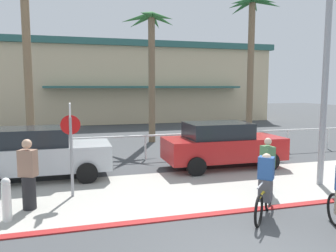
{
  "coord_description": "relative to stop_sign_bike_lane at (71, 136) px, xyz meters",
  "views": [
    {
      "loc": [
        -2.77,
        -4.79,
        2.98
      ],
      "look_at": [
        0.27,
        6.0,
        1.68
      ],
      "focal_mm": 35.7,
      "sensor_mm": 36.0,
      "label": 1
    }
  ],
  "objects": [
    {
      "name": "car_red_2",
      "position": [
        5.35,
        1.97,
        -0.81
      ],
      "size": [
        4.4,
        2.02,
        1.69
      ],
      "color": "red",
      "rests_on": "ground"
    },
    {
      "name": "cyclist_yellow_1",
      "position": [
        4.3,
        -2.63,
        -0.98
      ],
      "size": [
        1.29,
        1.37,
        1.5
      ],
      "color": "black",
      "rests_on": "ground"
    },
    {
      "name": "palm_tree_1",
      "position": [
        -1.85,
        7.07,
        5.04
      ],
      "size": [
        2.59,
        3.07,
        9.7
      ],
      "color": "#846B4C",
      "rests_on": "ground"
    },
    {
      "name": "streetlight_curb",
      "position": [
        7.31,
        -1.12,
        2.6
      ],
      "size": [
        0.24,
        2.54,
        7.5
      ],
      "color": "#9EA0A5",
      "rests_on": "ground"
    },
    {
      "name": "pedestrian_0",
      "position": [
        5.33,
        -1.07,
        -0.96
      ],
      "size": [
        0.33,
        0.41,
        1.56
      ],
      "color": "#384C7A",
      "rests_on": "ground"
    },
    {
      "name": "palm_tree_3",
      "position": [
        9.72,
        7.79,
        4.21
      ],
      "size": [
        3.61,
        3.39,
        7.92
      ],
      "color": "#756047",
      "rests_on": "ground"
    },
    {
      "name": "building_backdrop",
      "position": [
        5.82,
        22.87,
        1.72
      ],
      "size": [
        23.1,
        12.03,
        6.75
      ],
      "color": "beige",
      "rests_on": "ground"
    },
    {
      "name": "palm_tree_2",
      "position": [
        4.13,
        8.44,
        3.41
      ],
      "size": [
        2.91,
        3.31,
        6.94
      ],
      "color": "#756047",
      "rests_on": "ground"
    },
    {
      "name": "bollard_3",
      "position": [
        -1.4,
        -1.38,
        -1.16
      ],
      "size": [
        0.2,
        0.2,
        1.0
      ],
      "color": "white",
      "rests_on": "ground"
    },
    {
      "name": "ground_plane",
      "position": [
        2.88,
        5.56,
        -1.68
      ],
      "size": [
        80.0,
        80.0,
        0.0
      ],
      "primitive_type": "plane",
      "color": "#424447"
    },
    {
      "name": "sidewalk_strip",
      "position": [
        2.88,
        -0.24,
        -1.67
      ],
      "size": [
        44.0,
        4.0,
        0.02
      ],
      "primitive_type": "cube",
      "color": "#ADAAA0",
      "rests_on": "ground"
    },
    {
      "name": "pedestrian_1",
      "position": [
        -1.01,
        -0.73,
        -0.86
      ],
      "size": [
        0.47,
        0.43,
        1.75
      ],
      "color": "#232326",
      "rests_on": "ground"
    },
    {
      "name": "rail_fence",
      "position": [
        2.88,
        4.06,
        -0.84
      ],
      "size": [
        27.15,
        0.08,
        1.04
      ],
      "color": "white",
      "rests_on": "ground"
    },
    {
      "name": "stop_sign_bike_lane",
      "position": [
        0.0,
        0.0,
        0.0
      ],
      "size": [
        0.52,
        0.56,
        2.56
      ],
      "color": "gray",
      "rests_on": "ground"
    },
    {
      "name": "car_silver_1",
      "position": [
        -1.03,
        2.09,
        -0.81
      ],
      "size": [
        4.4,
        2.02,
        1.69
      ],
      "color": "#B2B7BC",
      "rests_on": "ground"
    },
    {
      "name": "curb_paint",
      "position": [
        2.88,
        -2.24,
        -1.66
      ],
      "size": [
        44.0,
        0.24,
        0.03
      ],
      "primitive_type": "cube",
      "color": "maroon",
      "rests_on": "ground"
    }
  ]
}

